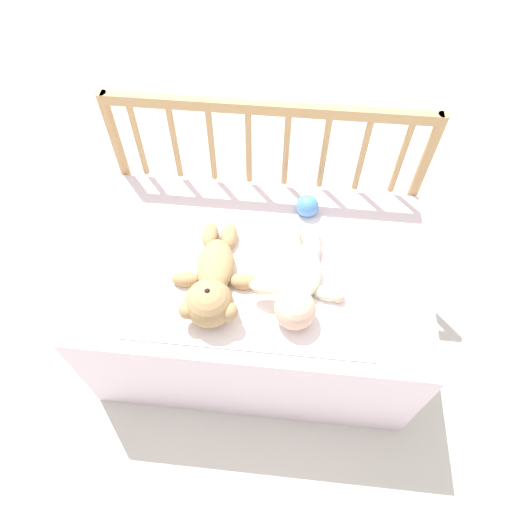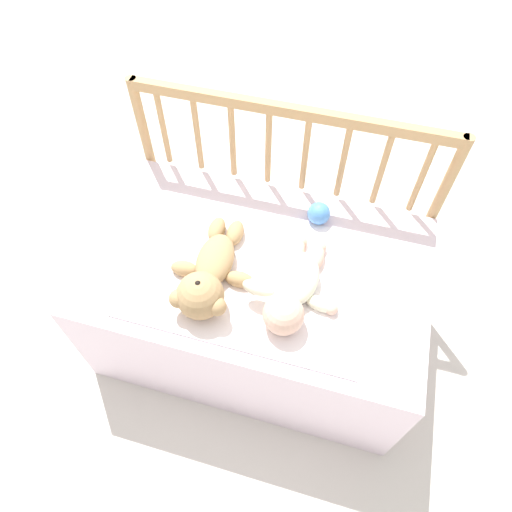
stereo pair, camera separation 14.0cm
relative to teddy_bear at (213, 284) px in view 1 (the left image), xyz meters
The scene contains 7 objects.
ground_plane 0.56m from the teddy_bear, 46.49° to the left, with size 12.00×12.00×0.00m, color silver.
crib_mattress 0.34m from the teddy_bear, 46.49° to the left, with size 1.10×0.69×0.48m.
crib_rail 0.51m from the teddy_bear, 76.47° to the left, with size 1.10×0.04×0.81m.
blanket 0.15m from the teddy_bear, 33.64° to the left, with size 0.74×0.51×0.01m.
teddy_bear is the anchor object (origin of this frame).
baby 0.26m from the teddy_bear, ahead, with size 0.29×0.37×0.12m.
toy_ball 0.44m from the teddy_bear, 52.42° to the left, with size 0.08×0.08×0.08m.
Camera 1 is at (0.08, -0.82, 1.68)m, focal length 32.00 mm.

